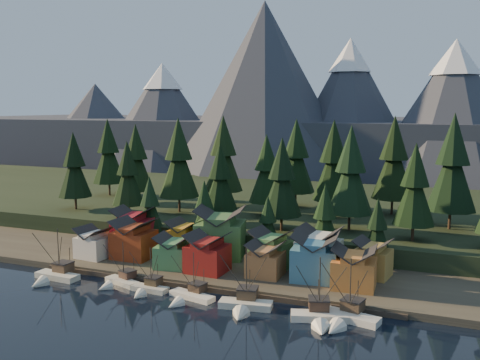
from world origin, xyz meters
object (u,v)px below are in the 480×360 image
at_px(boat_5, 320,309).
at_px(house_back_1, 185,237).
at_px(boat_0, 53,270).
at_px(boat_1, 118,276).
at_px(boat_6, 345,310).
at_px(house_front_0, 94,242).
at_px(boat_4, 244,297).
at_px(boat_3, 188,291).
at_px(house_back_0, 133,226).
at_px(house_front_1, 134,238).
at_px(boat_2, 147,283).

xyz_separation_m(boat_5, house_back_1, (-39.66, 25.25, 3.54)).
xyz_separation_m(boat_0, boat_1, (14.95, 2.68, -0.45)).
xyz_separation_m(boat_6, house_front_0, (-63.22, 13.22, 3.10)).
bearing_deg(boat_5, boat_4, 161.41).
distance_m(boat_3, house_back_1, 27.81).
relative_size(boat_4, boat_5, 1.01).
xyz_separation_m(house_front_0, house_back_0, (3.38, 11.96, 1.49)).
distance_m(boat_5, house_front_1, 53.22).
bearing_deg(house_front_0, boat_6, -6.13).
bearing_deg(house_back_0, boat_0, -107.10).
bearing_deg(boat_1, house_back_1, 95.50).
height_order(boat_1, boat_6, boat_6).
height_order(boat_1, house_back_1, house_back_1).
bearing_deg(house_front_0, boat_1, -31.86).
xyz_separation_m(boat_2, house_back_1, (-3.45, 23.38, 3.98)).
distance_m(boat_5, boat_6, 4.47).
relative_size(boat_4, house_back_0, 1.20).
bearing_deg(boat_5, house_back_1, 130.72).
bearing_deg(boat_6, boat_1, -170.15).
xyz_separation_m(boat_4, boat_6, (18.57, 1.14, -0.24)).
height_order(boat_3, boat_4, boat_4).
bearing_deg(boat_3, boat_0, -166.60).
bearing_deg(house_front_1, boat_5, -20.05).
distance_m(boat_3, boat_5, 26.50).
height_order(boat_2, house_back_1, house_back_1).
bearing_deg(boat_5, boat_3, 160.76).
bearing_deg(boat_2, house_front_0, 152.85).
bearing_deg(house_front_0, boat_2, -23.87).
bearing_deg(boat_0, house_back_1, 54.60).
distance_m(boat_0, house_front_0, 14.26).
xyz_separation_m(boat_4, house_back_0, (-41.27, 26.33, 4.35)).
xyz_separation_m(boat_6, house_back_1, (-43.83, 23.66, 3.73)).
xyz_separation_m(boat_3, house_front_0, (-32.58, 13.69, 3.52)).
height_order(boat_1, boat_2, boat_2).
bearing_deg(boat_4, boat_6, -5.91).
distance_m(boat_0, boat_5, 59.36).
bearing_deg(boat_1, boat_2, 6.16).
xyz_separation_m(boat_5, house_front_0, (-59.05, 14.82, 2.91)).
bearing_deg(house_front_1, house_front_0, -160.22).
height_order(boat_1, boat_3, boat_3).
distance_m(house_front_0, house_back_1, 22.03).
relative_size(boat_3, boat_4, 0.85).
relative_size(boat_0, house_front_0, 1.56).
bearing_deg(boat_2, boat_0, -175.14).
xyz_separation_m(boat_1, house_back_0, (-11.27, 23.22, 4.91)).
xyz_separation_m(boat_0, house_back_0, (3.68, 25.91, 4.46)).
height_order(boat_6, house_back_0, house_back_0).
distance_m(boat_4, boat_6, 18.61).
bearing_deg(house_back_0, house_back_1, -14.48).
xyz_separation_m(boat_3, house_back_0, (-29.20, 25.65, 5.01)).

